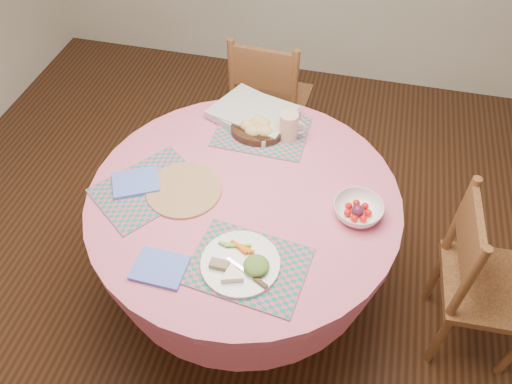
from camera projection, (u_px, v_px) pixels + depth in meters
ground at (246, 293)px, 2.52m from camera, size 4.00×4.00×0.00m
dining_table at (245, 225)px, 2.11m from camera, size 1.24×1.24×0.75m
chair_right at (480, 279)px, 2.05m from camera, size 0.40×0.42×0.86m
chair_back at (269, 100)px, 2.83m from camera, size 0.44×0.42×0.89m
placemat_front at (248, 266)px, 1.74m from camera, size 0.43×0.34×0.01m
placemat_left at (149, 188)px, 1.98m from camera, size 0.48×0.50×0.01m
placemat_back at (262, 132)px, 2.21m from camera, size 0.41×0.31×0.01m
wicker_trivet at (184, 190)px, 1.97m from camera, size 0.30×0.30×0.01m
napkin_near at (160, 268)px, 1.72m from camera, size 0.18×0.14×0.01m
napkin_far at (136, 182)px, 1.99m from camera, size 0.22×0.21×0.01m
dinner_plate at (242, 264)px, 1.72m from camera, size 0.28×0.28×0.05m
bread_bowl at (257, 129)px, 2.17m from camera, size 0.23×0.23×0.08m
latte_mug at (289, 126)px, 2.13m from camera, size 0.12×0.08×0.13m
fruit_bowl at (358, 210)px, 1.87m from camera, size 0.19×0.19×0.06m
newspaper_stack at (253, 114)px, 2.25m from camera, size 0.42×0.39×0.04m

